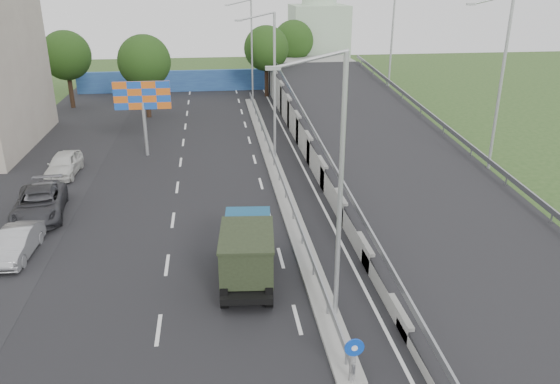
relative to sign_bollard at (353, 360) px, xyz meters
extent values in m
cube|color=black|center=(-3.00, 17.83, -1.03)|extent=(26.00, 90.00, 0.04)
cube|color=black|center=(-16.00, 17.83, -1.03)|extent=(8.00, 90.00, 0.05)
cube|color=gray|center=(0.00, 21.83, -0.93)|extent=(1.00, 44.00, 0.20)
cube|color=gray|center=(12.30, 21.83, 1.32)|extent=(0.10, 50.00, 0.32)
cube|color=gray|center=(2.80, 21.83, 1.32)|extent=(0.10, 50.00, 0.32)
cube|color=gray|center=(0.00, 21.83, -0.28)|extent=(0.08, 44.00, 0.32)
cylinder|color=gray|center=(0.00, 21.83, -0.53)|extent=(0.09, 0.09, 0.60)
cylinder|color=black|center=(0.00, 0.03, -0.23)|extent=(0.20, 0.20, 1.20)
cylinder|color=#0C3FBF|center=(0.00, -0.05, 0.52)|extent=(0.64, 0.05, 0.64)
cylinder|color=white|center=(0.00, -0.08, 0.52)|extent=(0.20, 0.03, 0.20)
cylinder|color=#B2B5B7|center=(0.30, 3.83, 4.17)|extent=(0.18, 0.18, 10.00)
cylinder|color=#B2B5B7|center=(-0.90, 3.83, 8.92)|extent=(2.57, 0.12, 0.66)
cube|color=#B2B5B7|center=(-2.10, 3.83, 8.67)|extent=(0.50, 0.18, 0.12)
cylinder|color=#B2B5B7|center=(0.30, 23.83, 4.17)|extent=(0.18, 0.18, 10.00)
cylinder|color=#B2B5B7|center=(-0.90, 23.83, 8.92)|extent=(2.57, 0.12, 0.66)
cube|color=#B2B5B7|center=(-2.10, 23.83, 8.67)|extent=(0.50, 0.18, 0.12)
cylinder|color=#B2B5B7|center=(0.30, 43.83, 4.17)|extent=(0.18, 0.18, 10.00)
cylinder|color=#B2B5B7|center=(-0.90, 43.83, 8.92)|extent=(2.57, 0.12, 0.66)
cube|color=#B2B5B7|center=(-2.10, 43.83, 8.67)|extent=(0.50, 0.18, 0.12)
cube|color=navy|center=(-4.00, 49.83, 0.17)|extent=(30.00, 0.50, 2.40)
cube|color=#B2CCAD|center=(10.00, 57.83, 3.47)|extent=(7.00, 7.00, 9.00)
cylinder|color=#B2CCAD|center=(10.00, 57.83, 8.47)|extent=(4.40, 4.40, 1.00)
cylinder|color=#B2B5B7|center=(-9.00, 25.83, 0.97)|extent=(0.24, 0.24, 4.00)
cube|color=orange|center=(-9.00, 25.83, 3.47)|extent=(4.00, 0.20, 2.00)
cylinder|color=black|center=(-10.00, 37.83, 0.97)|extent=(0.44, 0.44, 4.00)
sphere|color=black|center=(-10.00, 37.83, 4.17)|extent=(4.80, 4.80, 4.80)
cylinder|color=black|center=(2.00, 45.83, 0.97)|extent=(0.44, 0.44, 4.00)
sphere|color=black|center=(2.00, 45.83, 4.17)|extent=(4.80, 4.80, 4.80)
cylinder|color=black|center=(-18.00, 42.83, 0.97)|extent=(0.44, 0.44, 4.00)
sphere|color=black|center=(-18.00, 42.83, 4.17)|extent=(4.80, 4.80, 4.80)
cylinder|color=black|center=(6.00, 52.83, 0.97)|extent=(0.44, 0.44, 4.00)
sphere|color=black|center=(6.00, 52.83, 4.17)|extent=(4.80, 4.80, 4.80)
cylinder|color=black|center=(-3.60, 9.06, -0.54)|extent=(0.40, 1.01, 0.99)
cylinder|color=black|center=(-1.82, 8.90, -0.54)|extent=(0.40, 1.01, 0.99)
cylinder|color=black|center=(-3.68, 8.25, -0.54)|extent=(0.40, 1.01, 0.99)
cylinder|color=black|center=(-1.89, 8.10, -0.54)|extent=(0.40, 1.01, 0.99)
cylinder|color=black|center=(-3.96, 5.12, -0.54)|extent=(0.40, 1.01, 0.99)
cylinder|color=black|center=(-2.17, 4.96, -0.54)|extent=(0.40, 1.01, 0.99)
cube|color=black|center=(-2.88, 7.10, -0.40)|extent=(2.55, 5.73, 0.27)
cube|color=navy|center=(-2.69, 9.20, 0.49)|extent=(2.19, 1.62, 1.53)
cube|color=black|center=(-2.63, 9.89, 0.90)|extent=(1.70, 0.21, 0.63)
cube|color=black|center=(-2.62, 9.96, -0.45)|extent=(2.07, 0.32, 0.45)
cube|color=#232B1A|center=(-2.93, 6.56, 0.58)|extent=(2.45, 3.59, 1.62)
cube|color=#232B1A|center=(-2.93, 6.56, 1.44)|extent=(2.55, 3.69, 0.11)
imported|color=#9D9EA2|center=(-13.58, 10.64, -0.36)|extent=(1.60, 4.15, 1.35)
imported|color=#313136|center=(-13.79, 15.33, -0.27)|extent=(3.29, 5.83, 1.54)
imported|color=#93939B|center=(-13.86, 15.94, -0.32)|extent=(2.38, 5.06, 1.43)
imported|color=silver|center=(-14.07, 22.19, -0.28)|extent=(1.89, 4.49, 1.52)
camera|label=1|loc=(-4.12, -13.80, 11.44)|focal=35.00mm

